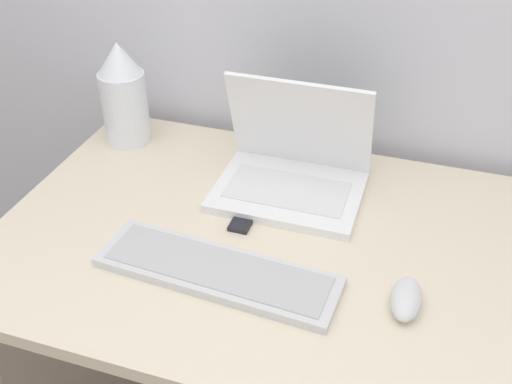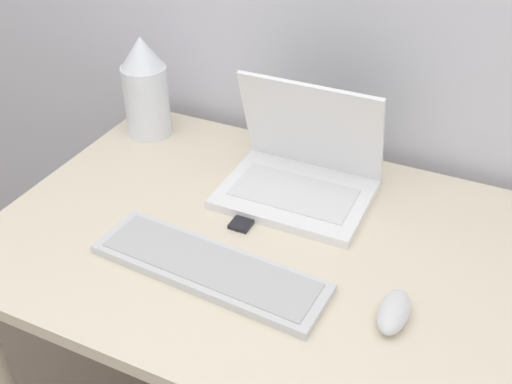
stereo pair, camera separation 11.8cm
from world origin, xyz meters
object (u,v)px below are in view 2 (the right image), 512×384
keyboard (209,268)px  mp3_player (242,223)px  laptop (301,170)px  mouse (394,312)px  vase (145,88)px

keyboard → mp3_player: bearing=92.6°
laptop → keyboard: bearing=-100.1°
mp3_player → keyboard: bearing=-87.4°
laptop → mp3_player: (-0.06, -0.17, -0.05)m
mouse → mp3_player: bearing=160.1°
keyboard → mouse: bearing=4.7°
laptop → mouse: bearing=-45.6°
keyboard → vase: bearing=134.6°
keyboard → vase: (-0.40, 0.41, 0.12)m
keyboard → mp3_player: keyboard is taller
mouse → mp3_player: mouse is taller
laptop → mp3_player: bearing=-111.2°
laptop → vase: 0.47m
laptop → mp3_player: size_ratio=5.92×
mp3_player → laptop: bearing=68.8°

